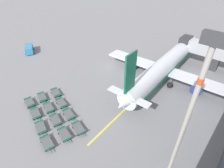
# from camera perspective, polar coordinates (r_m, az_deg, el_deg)

# --- Properties ---
(ground_plane) EXTENTS (500.00, 500.00, 0.00)m
(ground_plane) POSITION_cam_1_polar(r_m,az_deg,el_deg) (47.68, -0.29, 6.09)
(ground_plane) COLOR gray
(airplane) EXTENTS (29.63, 37.62, 12.36)m
(airplane) POSITION_cam_1_polar(r_m,az_deg,el_deg) (42.58, 16.95, 5.75)
(airplane) COLOR silver
(airplane) RESTS_ON ground_plane
(service_van) EXTENTS (5.41, 4.21, 2.17)m
(service_van) POSITION_cam_1_polar(r_m,az_deg,el_deg) (60.07, -25.43, 10.33)
(service_van) COLOR teal
(service_van) RESTS_ON ground_plane
(baggage_dolly_row_near_col_a) EXTENTS (3.52, 1.99, 0.92)m
(baggage_dolly_row_near_col_a) POSITION_cam_1_polar(r_m,az_deg,el_deg) (38.18, -25.30, -5.55)
(baggage_dolly_row_near_col_a) COLOR #515459
(baggage_dolly_row_near_col_a) RESTS_ON ground_plane
(baggage_dolly_row_near_col_b) EXTENTS (3.51, 2.14, 0.92)m
(baggage_dolly_row_near_col_b) POSITION_cam_1_polar(r_m,az_deg,el_deg) (35.29, -23.70, -8.85)
(baggage_dolly_row_near_col_b) COLOR #515459
(baggage_dolly_row_near_col_b) RESTS_ON ground_plane
(baggage_dolly_row_near_col_c) EXTENTS (3.50, 2.17, 0.92)m
(baggage_dolly_row_near_col_c) POSITION_cam_1_polar(r_m,az_deg,el_deg) (32.46, -22.23, -13.05)
(baggage_dolly_row_near_col_c) COLOR #515459
(baggage_dolly_row_near_col_c) RESTS_ON ground_plane
(baggage_dolly_row_near_col_d) EXTENTS (3.52, 1.97, 0.92)m
(baggage_dolly_row_near_col_d) POSITION_cam_1_polar(r_m,az_deg,el_deg) (30.02, -20.38, -17.60)
(baggage_dolly_row_near_col_d) COLOR #515459
(baggage_dolly_row_near_col_d) RESTS_ON ground_plane
(baggage_dolly_row_mid_a_col_a) EXTENTS (3.50, 2.18, 0.92)m
(baggage_dolly_row_mid_a_col_a) POSITION_cam_1_polar(r_m,az_deg,el_deg) (38.55, -21.83, -4.07)
(baggage_dolly_row_mid_a_col_a) COLOR #515459
(baggage_dolly_row_mid_a_col_a) RESTS_ON ground_plane
(baggage_dolly_row_mid_a_col_b) EXTENTS (3.52, 2.03, 0.92)m
(baggage_dolly_row_mid_a_col_b) POSITION_cam_1_polar(r_m,az_deg,el_deg) (35.61, -19.92, -7.30)
(baggage_dolly_row_mid_a_col_b) COLOR #515459
(baggage_dolly_row_mid_a_col_b) RESTS_ON ground_plane
(baggage_dolly_row_mid_a_col_c) EXTENTS (3.52, 2.03, 0.92)m
(baggage_dolly_row_mid_a_col_c) POSITION_cam_1_polar(r_m,az_deg,el_deg) (32.82, -17.93, -11.18)
(baggage_dolly_row_mid_a_col_c) COLOR #515459
(baggage_dolly_row_mid_a_col_c) RESTS_ON ground_plane
(baggage_dolly_row_mid_a_col_d) EXTENTS (3.52, 1.96, 0.92)m
(baggage_dolly_row_mid_a_col_d) POSITION_cam_1_polar(r_m,az_deg,el_deg) (30.29, -15.22, -15.57)
(baggage_dolly_row_mid_a_col_d) COLOR #515459
(baggage_dolly_row_mid_a_col_d) RESTS_ON ground_plane
(baggage_dolly_row_mid_b_col_a) EXTENTS (3.51, 2.04, 0.92)m
(baggage_dolly_row_mid_b_col_a) POSITION_cam_1_polar(r_m,az_deg,el_deg) (38.82, -17.81, -2.76)
(baggage_dolly_row_mid_b_col_a) COLOR #515459
(baggage_dolly_row_mid_b_col_a) RESTS_ON ground_plane
(baggage_dolly_row_mid_b_col_b) EXTENTS (3.52, 1.93, 0.92)m
(baggage_dolly_row_mid_b_col_b) POSITION_cam_1_polar(r_m,az_deg,el_deg) (35.86, -16.14, -6.03)
(baggage_dolly_row_mid_b_col_b) COLOR #515459
(baggage_dolly_row_mid_b_col_b) RESTS_ON ground_plane
(baggage_dolly_row_mid_b_col_c) EXTENTS (3.52, 1.96, 0.92)m
(baggage_dolly_row_mid_b_col_c) POSITION_cam_1_polar(r_m,az_deg,el_deg) (33.20, -13.90, -9.60)
(baggage_dolly_row_mid_b_col_c) COLOR #515459
(baggage_dolly_row_mid_b_col_c) RESTS_ON ground_plane
(baggage_dolly_row_mid_b_col_d) EXTENTS (3.51, 2.05, 0.92)m
(baggage_dolly_row_mid_b_col_d) POSITION_cam_1_polar(r_m,az_deg,el_deg) (30.60, -10.81, -14.02)
(baggage_dolly_row_mid_b_col_d) COLOR #515459
(baggage_dolly_row_mid_b_col_d) RESTS_ON ground_plane
(apron_light_mast) EXTENTS (2.00, 0.70, 19.14)m
(apron_light_mast) POSITION_cam_1_polar(r_m,az_deg,el_deg) (18.91, 24.19, -7.59)
(apron_light_mast) COLOR #ADA89E
(apron_light_mast) RESTS_ON ground_plane
(stand_guidance_stripe) EXTENTS (2.35, 34.42, 0.01)m
(stand_guidance_stripe) POSITION_cam_1_polar(r_m,az_deg,el_deg) (38.66, 10.13, -2.44)
(stand_guidance_stripe) COLOR yellow
(stand_guidance_stripe) RESTS_ON ground_plane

